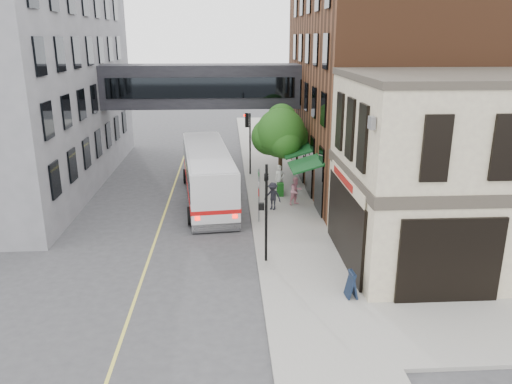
{
  "coord_description": "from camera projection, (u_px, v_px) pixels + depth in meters",
  "views": [
    {
      "loc": [
        -1.27,
        -18.65,
        9.87
      ],
      "look_at": [
        0.04,
        3.65,
        2.9
      ],
      "focal_mm": 35.0,
      "sensor_mm": 36.0,
      "label": 1
    }
  ],
  "objects": [
    {
      "name": "corner_building",
      "position": [
        460.0,
        171.0,
        21.94
      ],
      "size": [
        10.19,
        8.12,
        8.45
      ],
      "color": "tan",
      "rests_on": "ground"
    },
    {
      "name": "traffic_signal_near",
      "position": [
        266.0,
        201.0,
        21.82
      ],
      "size": [
        0.44,
        0.22,
        4.6
      ],
      "color": "black",
      "rests_on": "sidewalk_main"
    },
    {
      "name": "brick_building",
      "position": [
        393.0,
        82.0,
        33.56
      ],
      "size": [
        13.76,
        18.0,
        14.0
      ],
      "color": "#4F2B18",
      "rests_on": "ground"
    },
    {
      "name": "street_sign_pole",
      "position": [
        259.0,
        191.0,
        26.9
      ],
      "size": [
        0.08,
        0.75,
        3.0
      ],
      "color": "gray",
      "rests_on": "sidewalk_main"
    },
    {
      "name": "ground",
      "position": [
        260.0,
        284.0,
        20.79
      ],
      "size": [
        120.0,
        120.0,
        0.0
      ],
      "primitive_type": "plane",
      "color": "#38383A",
      "rests_on": "ground"
    },
    {
      "name": "sidewalk_main",
      "position": [
        276.0,
        186.0,
        34.22
      ],
      "size": [
        4.0,
        60.0,
        0.15
      ],
      "primitive_type": "cube",
      "color": "gray",
      "rests_on": "ground"
    },
    {
      "name": "bus",
      "position": [
        207.0,
        172.0,
        31.15
      ],
      "size": [
        3.89,
        12.07,
        3.19
      ],
      "color": "silver",
      "rests_on": "ground"
    },
    {
      "name": "pedestrian_c",
      "position": [
        273.0,
        196.0,
        29.12
      ],
      "size": [
        1.22,
        1.09,
        1.65
      ],
      "primitive_type": "imported",
      "rotation": [
        0.0,
        0.0,
        -0.58
      ],
      "color": "black",
      "rests_on": "sidewalk_main"
    },
    {
      "name": "skyway_bridge",
      "position": [
        202.0,
        86.0,
        35.84
      ],
      "size": [
        14.0,
        3.18,
        3.0
      ],
      "color": "black",
      "rests_on": "ground"
    },
    {
      "name": "pedestrian_b",
      "position": [
        296.0,
        191.0,
        29.99
      ],
      "size": [
        1.04,
        0.98,
        1.71
      ],
      "primitive_type": "imported",
      "rotation": [
        0.0,
        0.0,
        0.55
      ],
      "color": "pink",
      "rests_on": "sidewalk_main"
    },
    {
      "name": "traffic_signal_far",
      "position": [
        248.0,
        131.0,
        36.01
      ],
      "size": [
        0.53,
        0.28,
        4.5
      ],
      "color": "black",
      "rests_on": "sidewalk_main"
    },
    {
      "name": "lane_marking",
      "position": [
        166.0,
        208.0,
        30.03
      ],
      "size": [
        0.12,
        40.0,
        0.01
      ],
      "primitive_type": "cube",
      "color": "#D8CC4C",
      "rests_on": "ground"
    },
    {
      "name": "street_tree",
      "position": [
        280.0,
        133.0,
        32.34
      ],
      "size": [
        3.8,
        3.2,
        5.6
      ],
      "color": "#382619",
      "rests_on": "sidewalk_main"
    },
    {
      "name": "sandwich_board",
      "position": [
        351.0,
        284.0,
        19.35
      ],
      "size": [
        0.42,
        0.62,
        1.07
      ],
      "primitive_type": "cube",
      "rotation": [
        0.0,
        0.0,
        0.07
      ],
      "color": "black",
      "rests_on": "sidewalk_main"
    },
    {
      "name": "newspaper_box",
      "position": [
        280.0,
        190.0,
        31.73
      ],
      "size": [
        0.44,
        0.39,
        0.86
      ],
      "primitive_type": "cube",
      "rotation": [
        0.0,
        0.0,
        -0.03
      ],
      "color": "#125113",
      "rests_on": "sidewalk_main"
    },
    {
      "name": "pedestrian_a",
      "position": [
        280.0,
        179.0,
        32.14
      ],
      "size": [
        0.8,
        0.65,
        1.88
      ],
      "primitive_type": "imported",
      "rotation": [
        0.0,
        0.0,
        0.34
      ],
      "color": "white",
      "rests_on": "sidewalk_main"
    }
  ]
}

